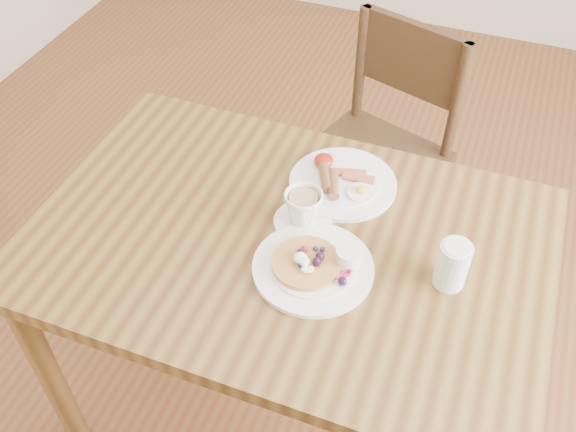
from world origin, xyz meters
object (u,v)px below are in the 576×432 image
object	(u,v)px
breakfast_plate	(341,181)
water_glass	(452,265)
teacup_saucer	(303,210)
chair_far	(380,146)
pancake_plate	(315,265)
dining_table	(288,265)

from	to	relation	value
breakfast_plate	water_glass	world-z (taller)	water_glass
teacup_saucer	water_glass	world-z (taller)	water_glass
breakfast_plate	chair_far	bearing A→B (deg)	90.79
chair_far	teacup_saucer	bearing A→B (deg)	104.79
water_glass	teacup_saucer	bearing A→B (deg)	170.98
pancake_plate	water_glass	xyz separation A→B (m)	(0.28, 0.07, 0.04)
breakfast_plate	pancake_plate	bearing A→B (deg)	-83.98
pancake_plate	teacup_saucer	distance (m)	0.15
teacup_saucer	dining_table	bearing A→B (deg)	-106.25
breakfast_plate	water_glass	bearing A→B (deg)	-34.66
pancake_plate	chair_far	bearing A→B (deg)	92.69
dining_table	teacup_saucer	world-z (taller)	teacup_saucer
pancake_plate	water_glass	world-z (taller)	water_glass
breakfast_plate	water_glass	xyz separation A→B (m)	(0.31, -0.22, 0.04)
pancake_plate	teacup_saucer	bearing A→B (deg)	120.59
water_glass	pancake_plate	bearing A→B (deg)	-166.16
teacup_saucer	water_glass	distance (m)	0.36
teacup_saucer	breakfast_plate	bearing A→B (deg)	74.38
dining_table	water_glass	size ratio (longest dim) A/B	10.69
pancake_plate	breakfast_plate	xyz separation A→B (m)	(-0.03, 0.28, -0.00)
pancake_plate	teacup_saucer	size ratio (longest dim) A/B	1.93
teacup_saucer	water_glass	bearing A→B (deg)	-9.02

